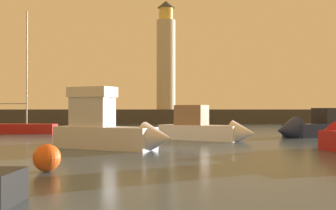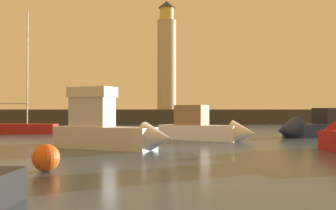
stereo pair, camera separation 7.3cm
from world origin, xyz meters
TOP-DOWN VIEW (x-y plane):
  - ground_plane at (0.00, 29.01)m, footprint 220.00×220.00m
  - breakwater at (0.00, 58.02)m, footprint 63.16×6.42m
  - lighthouse at (2.10, 58.02)m, footprint 2.80×2.80m
  - motorboat_1 at (9.78, 26.97)m, footprint 7.52×4.67m
  - motorboat_2 at (-5.07, 19.15)m, footprint 6.65×5.01m
  - motorboat_5 at (1.28, 24.45)m, footprint 6.39×5.40m
  - sailboat_moored at (-13.29, 33.93)m, footprint 6.50×2.57m
  - mooring_buoy at (-7.00, 11.38)m, footprint 0.93×0.93m

SIDE VIEW (x-z plane):
  - ground_plane at x=0.00m, z-range 0.00..0.00m
  - mooring_buoy at x=-7.00m, z-range 0.00..0.93m
  - sailboat_moored at x=-13.29m, z-range -4.80..5.84m
  - motorboat_1 at x=9.78m, z-range -0.67..2.00m
  - motorboat_5 at x=1.28m, z-range -0.54..2.10m
  - breakwater at x=0.00m, z-range 0.00..2.06m
  - motorboat_2 at x=-5.07m, z-range -0.66..2.83m
  - lighthouse at x=2.10m, z-range 1.63..17.92m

